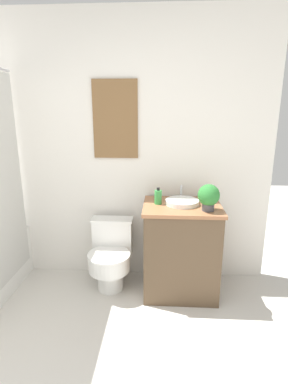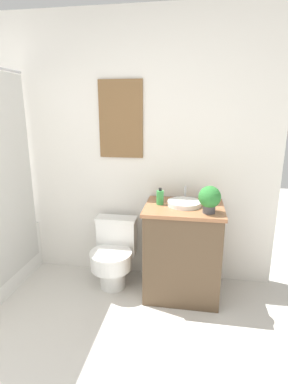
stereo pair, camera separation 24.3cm
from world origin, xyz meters
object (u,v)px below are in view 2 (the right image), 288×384
at_px(toilet, 114,254).
at_px(soap_bottle, 160,197).
at_px(potted_plant, 210,198).
at_px(sink, 184,203).

distance_m(toilet, soap_bottle, 0.73).
bearing_deg(soap_bottle, toilet, 178.22).
bearing_deg(potted_plant, sink, 141.49).
bearing_deg(potted_plant, toilet, 168.66).
bearing_deg(sink, potted_plant, -38.51).
xyz_separation_m(sink, soap_bottle, (-0.21, -0.00, 0.04)).
relative_size(sink, potted_plant, 1.48).
height_order(toilet, potted_plant, potted_plant).
bearing_deg(sink, soap_bottle, -179.11).
height_order(toilet, sink, sink).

